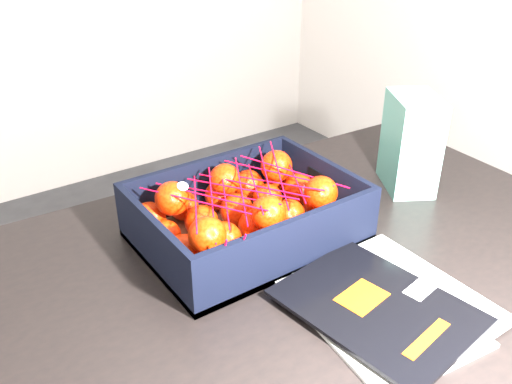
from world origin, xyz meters
TOP-DOWN VIEW (x-y plane):
  - table at (0.15, -0.23)m, footprint 1.24×0.86m
  - magazine_stack at (0.17, -0.40)m, footprint 0.28×0.31m
  - produce_crate at (0.11, -0.11)m, footprint 0.38×0.29m
  - clementine_heap at (0.11, -0.11)m, footprint 0.36×0.27m
  - mesh_net at (0.10, -0.12)m, footprint 0.32×0.25m
  - retail_carton at (0.51, -0.14)m, footprint 0.15×0.16m

SIDE VIEW (x-z plane):
  - table at x=0.15m, z-range 0.28..1.03m
  - magazine_stack at x=0.17m, z-range 0.75..0.77m
  - produce_crate at x=0.11m, z-range 0.73..0.84m
  - clementine_heap at x=0.11m, z-range 0.75..0.86m
  - retail_carton at x=0.51m, z-range 0.75..0.95m
  - mesh_net at x=0.10m, z-range 0.81..0.90m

